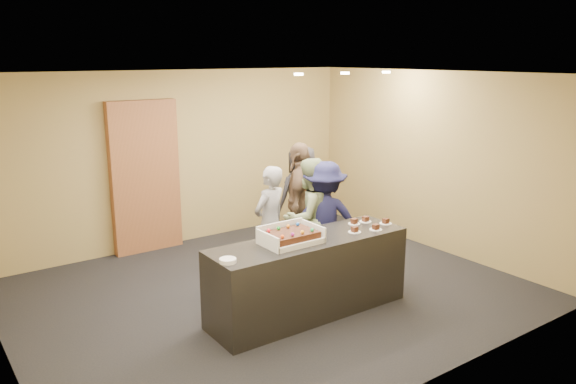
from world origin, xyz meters
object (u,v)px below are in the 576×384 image
object	(u,v)px
plate_stack	(228,261)
person_navy_man	(325,220)
serving_counter	(309,276)
cake_box	(290,239)
person_brown_extra	(300,201)
person_dark_suit	(302,197)
person_server_grey	(270,222)
storage_cabinet	(145,177)
person_sage_man	(309,217)
sheet_cake	(291,235)

from	to	relation	value
plate_stack	person_navy_man	distance (m)	2.18
serving_counter	cake_box	bearing A→B (deg)	175.24
person_brown_extra	person_dark_suit	xyz separation A→B (m)	(0.33, 0.40, -0.06)
plate_stack	person_server_grey	world-z (taller)	person_server_grey
serving_counter	plate_stack	size ratio (longest dim) A/B	14.01
person_server_grey	person_navy_man	bearing A→B (deg)	129.67
plate_stack	person_dark_suit	size ratio (longest dim) A/B	0.11
cake_box	storage_cabinet	bearing A→B (deg)	97.56
plate_stack	person_dark_suit	xyz separation A→B (m)	(2.44, 2.02, -0.12)
person_navy_man	person_dark_suit	bearing A→B (deg)	-80.46
person_navy_man	person_sage_man	bearing A→B (deg)	-16.96
person_navy_man	person_brown_extra	size ratio (longest dim) A/B	0.91
plate_stack	person_brown_extra	distance (m)	2.67
serving_counter	person_sage_man	world-z (taller)	person_sage_man
serving_counter	person_brown_extra	world-z (taller)	person_brown_extra
serving_counter	storage_cabinet	size ratio (longest dim) A/B	1.05
serving_counter	plate_stack	xyz separation A→B (m)	(-1.11, -0.12, 0.47)
person_sage_man	person_dark_suit	bearing A→B (deg)	-122.54
cake_box	person_sage_man	bearing A→B (deg)	43.22
storage_cabinet	person_server_grey	distance (m)	2.21
cake_box	person_brown_extra	distance (m)	1.94
person_navy_man	person_dark_suit	world-z (taller)	person_dark_suit
person_sage_man	person_brown_extra	world-z (taller)	person_brown_extra
sheet_cake	person_brown_extra	xyz separation A→B (m)	(1.25, 1.51, -0.14)
person_navy_man	person_dark_suit	size ratio (longest dim) A/B	0.98
person_navy_man	sheet_cake	bearing A→B (deg)	66.87
serving_counter	person_server_grey	size ratio (longest dim) A/B	1.58
cake_box	person_sage_man	size ratio (longest dim) A/B	0.40
storage_cabinet	person_navy_man	bearing A→B (deg)	-57.06
serving_counter	person_dark_suit	distance (m)	2.35
plate_stack	person_sage_man	distance (m)	2.13
storage_cabinet	serving_counter	bearing A→B (deg)	-78.06
serving_counter	person_brown_extra	size ratio (longest dim) A/B	1.39
person_server_grey	person_dark_suit	bearing A→B (deg)	-163.59
serving_counter	person_brown_extra	distance (m)	1.85
serving_counter	person_sage_man	bearing A→B (deg)	53.01
cake_box	person_dark_suit	xyz separation A→B (m)	(1.58, 1.88, -0.14)
serving_counter	person_server_grey	xyz separation A→B (m)	(0.25, 1.17, 0.31)
storage_cabinet	sheet_cake	xyz separation A→B (m)	(0.41, -3.15, -0.14)
storage_cabinet	person_dark_suit	distance (m)	2.37
sheet_cake	plate_stack	world-z (taller)	sheet_cake
person_brown_extra	person_dark_suit	bearing A→B (deg)	-174.19
plate_stack	cake_box	bearing A→B (deg)	9.29
plate_stack	person_server_grey	size ratio (longest dim) A/B	0.11
serving_counter	person_sage_man	size ratio (longest dim) A/B	1.50
person_server_grey	person_brown_extra	distance (m)	0.82
person_server_grey	person_dark_suit	world-z (taller)	person_dark_suit
storage_cabinet	sheet_cake	world-z (taller)	storage_cabinet
storage_cabinet	person_dark_suit	world-z (taller)	storage_cabinet
serving_counter	person_sage_man	xyz separation A→B (m)	(0.73, 0.94, 0.35)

